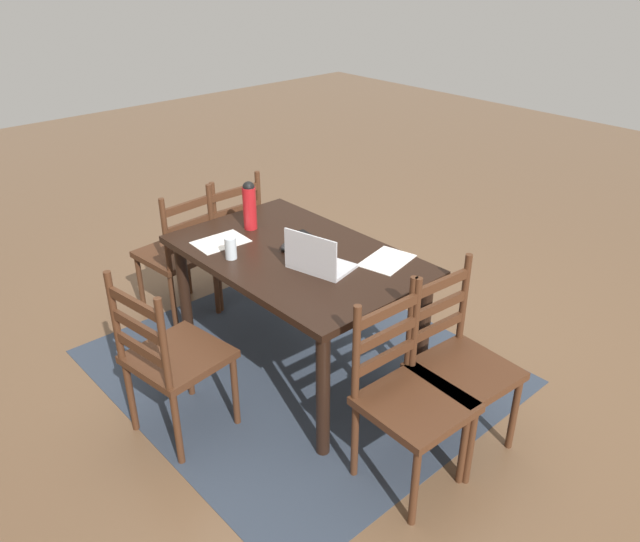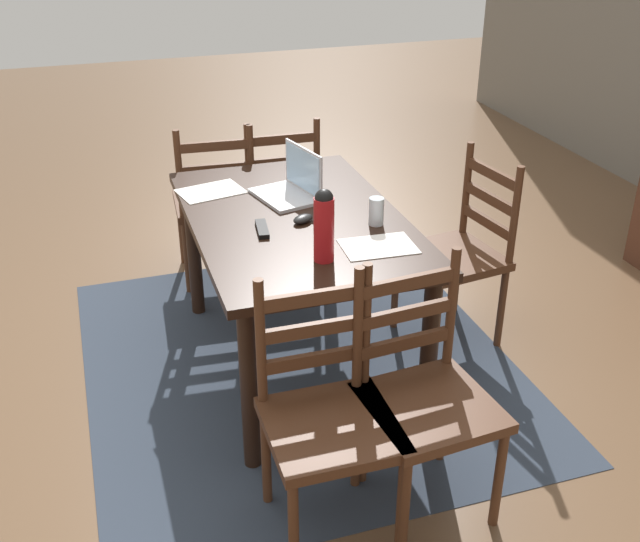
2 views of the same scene
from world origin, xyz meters
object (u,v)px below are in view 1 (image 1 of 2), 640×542
at_px(chair_left_near, 458,365).
at_px(laptop, 317,260).
at_px(chair_far_head, 172,358).
at_px(computer_mouse, 286,246).
at_px(chair_right_far, 180,254).
at_px(tv_remote, 308,236).
at_px(water_bottle, 249,204).
at_px(drinking_glass, 231,248).
at_px(chair_right_near, 225,239).
at_px(dining_table, 297,269).
at_px(chair_left_far, 409,398).

distance_m(chair_left_near, laptop, 0.89).
distance_m(chair_far_head, computer_mouse, 0.88).
bearing_deg(chair_right_far, computer_mouse, -169.84).
bearing_deg(tv_remote, chair_right_far, -60.67).
bearing_deg(water_bottle, chair_left_near, -173.23).
bearing_deg(drinking_glass, chair_far_head, 110.35).
xyz_separation_m(chair_right_far, laptop, (-1.23, -0.12, 0.37)).
distance_m(chair_right_near, computer_mouse, 1.00).
height_order(dining_table, chair_far_head, chair_far_head).
height_order(chair_far_head, chair_left_near, same).
relative_size(dining_table, tv_remote, 8.38).
xyz_separation_m(laptop, tv_remote, (0.34, -0.23, -0.05)).
xyz_separation_m(dining_table, tv_remote, (0.10, -0.18, 0.11)).
bearing_deg(chair_right_far, chair_left_far, 179.94).
bearing_deg(dining_table, chair_left_near, -169.52).
bearing_deg(water_bottle, dining_table, 178.21).
height_order(chair_left_far, chair_right_far, same).
relative_size(chair_right_near, chair_right_far, 1.00).
height_order(chair_far_head, tv_remote, chair_far_head).
bearing_deg(chair_left_near, chair_far_head, 45.45).
xyz_separation_m(chair_right_near, chair_right_far, (0.00, 0.36, 0.00)).
xyz_separation_m(chair_far_head, chair_left_far, (-1.00, -0.65, 0.00)).
bearing_deg(computer_mouse, drinking_glass, 39.96).
xyz_separation_m(chair_left_far, computer_mouse, (1.07, -0.17, 0.33)).
relative_size(chair_right_near, tv_remote, 5.59).
bearing_deg(laptop, dining_table, -13.20).
bearing_deg(dining_table, chair_far_head, 90.39).
distance_m(chair_left_near, water_bottle, 1.53).
distance_m(chair_left_far, computer_mouse, 1.14).
height_order(dining_table, water_bottle, water_bottle).
bearing_deg(chair_far_head, chair_right_far, -32.76).
relative_size(chair_left_far, drinking_glass, 7.84).
bearing_deg(chair_right_near, chair_right_far, 89.97).
distance_m(water_bottle, computer_mouse, 0.39).
distance_m(chair_left_near, tv_remote, 1.15).
relative_size(chair_right_near, drinking_glass, 7.84).
relative_size(chair_left_near, tv_remote, 5.59).
xyz_separation_m(chair_right_near, drinking_glass, (-0.81, 0.49, 0.37)).
xyz_separation_m(chair_left_far, laptop, (0.77, -0.13, 0.37)).
bearing_deg(drinking_glass, chair_left_far, -173.99).
bearing_deg(water_bottle, chair_right_far, 18.97).
bearing_deg(tv_remote, chair_far_head, 13.97).
bearing_deg(chair_left_near, water_bottle, 6.77).
bearing_deg(chair_right_near, laptop, 169.16).
height_order(dining_table, chair_left_near, chair_left_near).
height_order(chair_left_far, drinking_glass, chair_left_far).
height_order(chair_far_head, drinking_glass, chair_far_head).
height_order(laptop, computer_mouse, laptop).
bearing_deg(laptop, water_bottle, -5.78).
bearing_deg(chair_right_near, chair_left_near, -179.90).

